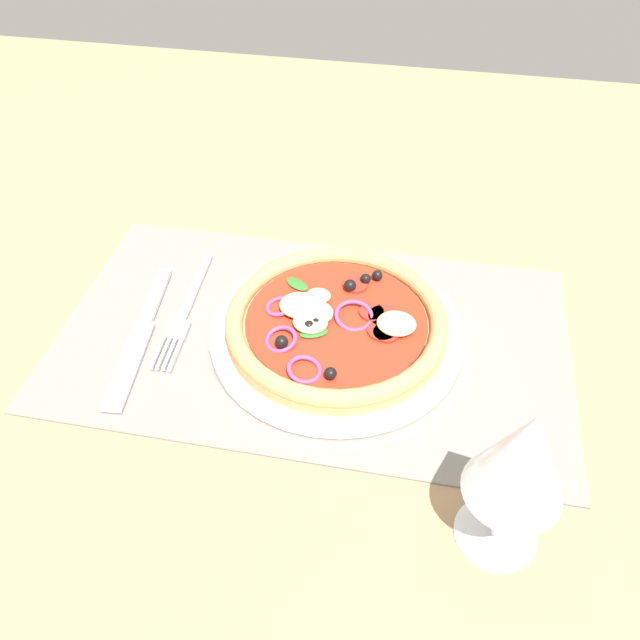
% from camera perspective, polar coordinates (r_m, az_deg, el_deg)
% --- Properties ---
extents(ground_plane, '(1.90, 1.40, 0.02)m').
position_cam_1_polar(ground_plane, '(0.67, -0.59, -2.17)').
color(ground_plane, '#9E7A56').
extents(placemat, '(0.52, 0.30, 0.00)m').
position_cam_1_polar(placemat, '(0.66, -0.60, -1.33)').
color(placemat, slate).
rests_on(placemat, ground_plane).
extents(plate, '(0.25, 0.25, 0.01)m').
position_cam_1_polar(plate, '(0.66, 1.46, -1.02)').
color(plate, white).
rests_on(plate, placemat).
extents(pizza, '(0.22, 0.22, 0.03)m').
position_cam_1_polar(pizza, '(0.65, 1.43, 0.01)').
color(pizza, tan).
rests_on(pizza, plate).
extents(fork, '(0.03, 0.18, 0.00)m').
position_cam_1_polar(fork, '(0.70, -11.88, 0.55)').
color(fork, silver).
rests_on(fork, placemat).
extents(knife, '(0.04, 0.20, 0.01)m').
position_cam_1_polar(knife, '(0.68, -15.51, -1.29)').
color(knife, silver).
rests_on(knife, placemat).
extents(wine_glass, '(0.07, 0.07, 0.15)m').
position_cam_1_polar(wine_glass, '(0.47, 17.35, -11.71)').
color(wine_glass, silver).
rests_on(wine_glass, ground_plane).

